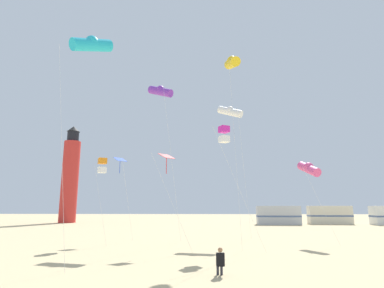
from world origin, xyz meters
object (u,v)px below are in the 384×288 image
Objects in this scene: kite_diamond_scarlet at (167,159)px; lighthouse_distant at (70,176)px; kite_flyer_standing at (220,261)px; rv_van_silver at (278,215)px; rv_van_cream at (329,215)px; kite_box_orange at (102,166)px; kite_tube_gold at (232,63)px; kite_tube_violet at (161,91)px; kite_box_magenta at (224,134)px; kite_tube_white at (230,112)px; kite_tube_cyan at (92,44)px; kite_diamond_blue at (120,162)px; kite_tube_rainbow at (309,168)px.

lighthouse_distant is (-20.71, 32.67, 1.87)m from kite_diamond_scarlet.
kite_diamond_scarlet is at bearing -70.06° from kite_flyer_standing.
rv_van_silver is 8.69m from rv_van_cream.
kite_box_orange is 12.50m from kite_tube_gold.
kite_tube_violet is 30.20m from rv_van_silver.
lighthouse_distant reaches higher than rv_van_cream.
kite_box_orange is at bearing 164.70° from kite_box_magenta.
kite_tube_white is at bearing 23.87° from kite_tube_violet.
kite_tube_cyan is at bearing -125.88° from kite_diamond_scarlet.
rv_van_silver is at bearing 70.69° from kite_box_magenta.
kite_diamond_blue is (0.70, 2.63, 0.62)m from kite_box_orange.
kite_diamond_scarlet is at bearing -49.09° from kite_diamond_blue.
kite_box_orange is 0.99× the size of rv_van_silver.
kite_tube_rainbow is (15.50, -1.16, -0.74)m from kite_diamond_blue.
kite_diamond_scarlet reaches higher than rv_van_cream.
rv_van_silver is (8.78, 20.88, -10.19)m from kite_tube_white.
kite_tube_violet is at bearing -55.07° from lighthouse_distant.
kite_tube_cyan is (0.90, -10.45, 5.23)m from kite_diamond_blue.
kite_diamond_blue is 1.09× the size of kite_diamond_scarlet.
kite_tube_white is 0.99× the size of kite_tube_cyan.
kite_box_orange is 0.52× the size of kite_tube_cyan.
kite_tube_gold reaches higher than kite_tube_violet.
kite_box_orange is 0.47× the size of kite_tube_gold.
kite_tube_violet reaches higher than kite_tube_rainbow.
kite_tube_rainbow is 0.99× the size of rv_van_silver.
kite_box_orange is at bearing -155.07° from kite_tube_white.
kite_box_orange is 32.35m from rv_van_silver.
kite_tube_rainbow is (16.20, 1.48, -0.12)m from kite_box_orange.
kite_tube_cyan is at bearing -65.77° from lighthouse_distant.
kite_tube_rainbow reaches higher than kite_flyer_standing.
kite_tube_cyan is (-7.65, -5.28, 4.04)m from kite_box_magenta.
kite_diamond_scarlet is at bearing -57.62° from lighthouse_distant.
lighthouse_distant is at bearing -179.14° from rv_van_cream.
kite_flyer_standing is 17.56m from kite_tube_violet.
kite_diamond_blue is 10.06m from kite_box_magenta.
kite_diamond_scarlet is (-5.05, -7.50, -5.61)m from kite_tube_white.
kite_box_magenta is (9.25, -2.53, 1.81)m from kite_box_orange.
kite_diamond_blue is at bearing 94.94° from kite_tube_cyan.
kite_diamond_blue is at bearing -125.68° from rv_van_silver.
kite_flyer_standing is 0.08× the size of kite_tube_gold.
kite_box_magenta is 0.49× the size of lighthouse_distant.
kite_box_magenta is 0.60× the size of kite_tube_gold.
kite_tube_violet is 0.97× the size of kite_tube_gold.
kite_box_orange is 1.01× the size of kite_diamond_scarlet.
kite_diamond_scarlet is at bearing -26.85° from kite_box_orange.
kite_flyer_standing is 0.18× the size of kite_box_orange.
kite_tube_rainbow is at bearing -127.61° from kite_flyer_standing.
kite_tube_cyan is at bearing -78.41° from kite_box_orange.
kite_tube_white reaches higher than kite_diamond_scarlet.
kite_box_magenta reaches higher than kite_diamond_scarlet.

